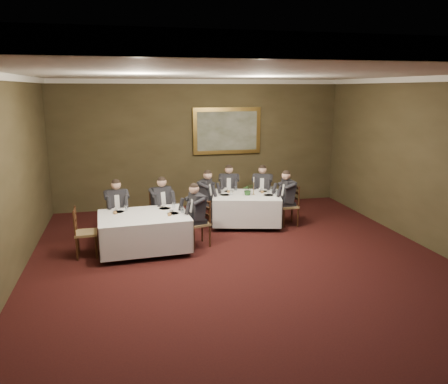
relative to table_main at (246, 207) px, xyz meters
name	(u,v)px	position (x,y,z in m)	size (l,w,h in m)	color
ground	(250,276)	(-0.75, -2.90, -0.45)	(10.00, 10.00, 0.00)	black
ceiling	(253,73)	(-0.75, -2.90, 3.05)	(8.00, 10.00, 0.10)	silver
back_wall	(200,144)	(-0.75, 2.10, 1.30)	(8.00, 0.10, 3.50)	#37301B
crown_molding	(253,77)	(-0.75, -2.90, 2.99)	(8.00, 10.00, 0.12)	white
table_main	(246,207)	(0.00, 0.00, 0.00)	(1.88, 1.60, 0.67)	black
table_second	(144,230)	(-2.51, -1.21, 0.00)	(1.87, 1.46, 0.67)	black
chair_main_backleft	(229,205)	(-0.21, 0.91, -0.17)	(0.53, 0.52, 1.00)	olive
diner_main_backleft	(229,196)	(-0.22, 0.90, 0.06)	(0.51, 0.57, 1.35)	black
chair_main_backright	(262,205)	(0.63, 0.70, -0.17)	(0.57, 0.56, 1.00)	olive
diner_main_backright	(262,197)	(0.62, 0.69, 0.06)	(0.56, 0.60, 1.35)	black
chair_main_endleft	(204,213)	(-0.99, 0.26, -0.17)	(0.58, 0.59, 1.00)	olive
diner_main_endleft	(205,204)	(-0.98, 0.25, 0.06)	(0.61, 0.58, 1.35)	black
chair_main_endright	(288,214)	(0.99, -0.25, -0.17)	(0.42, 0.44, 1.00)	olive
diner_main_endright	(288,205)	(0.98, -0.25, 0.06)	(0.48, 0.42, 1.35)	black
chair_sec_backleft	(118,226)	(-3.05, -0.31, -0.17)	(0.48, 0.46, 1.00)	olive
diner_sec_backleft	(118,216)	(-3.04, -0.32, 0.06)	(0.45, 0.51, 1.35)	black
chair_sec_backright	(162,222)	(-2.08, -0.26, -0.17)	(0.54, 0.53, 1.00)	olive
diner_sec_backright	(161,213)	(-2.08, -0.27, 0.06)	(0.52, 0.58, 1.35)	black
chair_sec_endright	(199,232)	(-1.38, -1.15, -0.17)	(0.52, 0.53, 1.00)	olive
diner_sec_endright	(198,222)	(-1.39, -1.15, 0.06)	(0.56, 0.51, 1.35)	black
chair_sec_endleft	(86,243)	(-3.65, -1.27, -0.17)	(0.43, 0.45, 1.00)	olive
centerpiece	(248,189)	(0.02, -0.05, 0.46)	(0.25, 0.22, 0.28)	#2D5926
candlestick	(254,188)	(0.17, -0.03, 0.48)	(0.06, 0.06, 0.45)	#B28736
place_setting_table_main	(230,190)	(-0.28, 0.46, 0.35)	(0.33, 0.31, 0.14)	white
place_setting_table_second	(121,210)	(-2.96, -0.83, 0.35)	(0.33, 0.31, 0.14)	white
painting	(227,131)	(0.00, 2.03, 1.66)	(1.91, 0.09, 1.29)	gold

